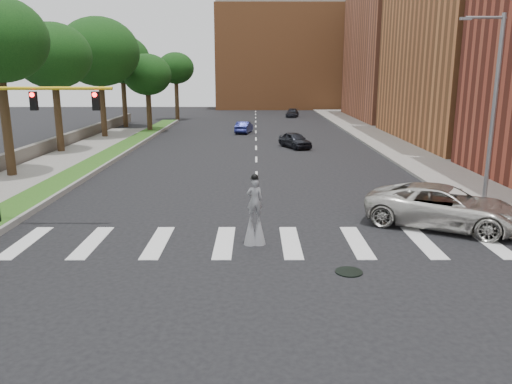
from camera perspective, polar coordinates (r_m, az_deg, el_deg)
The scene contains 21 objects.
ground_plane at distance 18.49m, azimuth 0.19°, elevation -6.79°, with size 160.00×160.00×0.00m, color black.
grass_median at distance 39.55m, azimuth -16.91°, elevation 3.76°, with size 2.00×60.00×0.25m, color #244F16.
median_curb at distance 39.26m, azimuth -15.44°, elevation 3.81°, with size 0.20×60.00×0.28m, color gray.
sidewalk_right at distance 44.63m, azimuth 16.34°, elevation 4.80°, with size 5.00×90.00×0.18m, color gray.
stone_wall at distance 43.22m, azimuth -23.22°, elevation 4.60°, with size 0.50×56.00×1.10m, color #58524B.
manhole at distance 16.91m, azimuth 10.57°, elevation -8.96°, with size 0.90×0.90×0.04m, color black.
building_mid at distance 52.55m, azimuth 26.16°, elevation 18.28°, with size 16.00×22.00×24.00m, color #B06637.
building_far at distance 74.78m, azimuth 17.75°, elevation 15.62°, with size 16.00×22.00×20.00m, color #A0563B.
building_backdrop at distance 95.58m, azimuth 3.66°, elevation 15.01°, with size 26.00×14.00×18.00m, color #B06637.
streetlight at distance 25.85m, azimuth 25.38°, elevation 8.85°, with size 2.05×0.20×9.00m.
traffic_signal at distance 22.65m, azimuth -25.61°, elevation 6.45°, with size 5.30×0.23×6.20m.
stilt_performer at distance 18.91m, azimuth -0.16°, elevation -2.97°, with size 0.84×0.55×2.76m.
suv_crossing at distance 22.55m, azimuth 20.67°, elevation -1.57°, with size 2.95×6.40×1.78m, color beige.
car_near at distance 43.84m, azimuth 4.47°, elevation 5.93°, with size 1.60×3.99×1.36m, color black.
car_mid at distance 54.70m, azimuth -1.39°, elevation 7.42°, with size 1.34×3.84×1.27m, color navy.
car_far at distance 74.90m, azimuth 4.18°, elevation 8.98°, with size 1.63×4.02×1.17m, color black.
tree_3 at distance 43.46m, azimuth -22.22°, elevation 14.17°, with size 6.00×6.00×10.26m.
tree_4 at distance 52.44m, azimuth -17.51°, elevation 15.01°, with size 7.77×7.77×11.68m.
tree_5 at distance 62.58m, azimuth -15.08°, elevation 14.40°, with size 6.53×6.53×10.72m.
tree_6 at distance 56.65m, azimuth -12.32°, elevation 12.94°, with size 5.21×5.21×8.43m.
tree_7 at distance 70.90m, azimuth -9.16°, elevation 13.75°, with size 4.99×4.99×9.14m.
Camera 1 is at (-0.10, -17.35, 6.41)m, focal length 35.00 mm.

